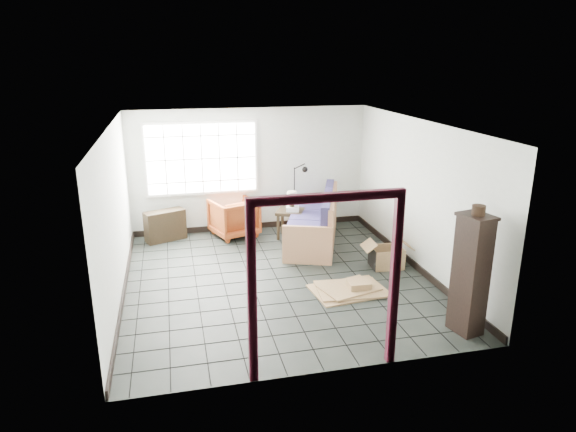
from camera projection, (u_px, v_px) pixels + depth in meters
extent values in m
plane|color=black|center=(277.00, 279.00, 8.69)|extent=(5.50, 5.50, 0.00)
cube|color=silver|center=(250.00, 170.00, 10.85)|extent=(5.00, 0.02, 2.60)
cube|color=silver|center=(327.00, 272.00, 5.74)|extent=(5.00, 0.02, 2.60)
cube|color=silver|center=(115.00, 216.00, 7.76)|extent=(0.02, 5.50, 2.60)
cube|color=silver|center=(418.00, 196.00, 8.84)|extent=(0.02, 5.50, 2.60)
cube|color=white|center=(276.00, 124.00, 7.91)|extent=(5.00, 5.50, 0.02)
cube|color=black|center=(251.00, 226.00, 11.21)|extent=(4.95, 0.03, 0.12)
cube|color=black|center=(124.00, 290.00, 8.13)|extent=(0.03, 5.45, 0.12)
cube|color=black|center=(412.00, 263.00, 9.21)|extent=(0.03, 5.45, 0.12)
cube|color=silver|center=(202.00, 158.00, 10.51)|extent=(2.32, 0.06, 1.52)
cube|color=white|center=(202.00, 159.00, 10.47)|extent=(2.20, 0.02, 1.40)
cube|color=#3E0E1C|center=(252.00, 298.00, 5.68)|extent=(0.10, 0.08, 2.10)
cube|color=#3E0E1C|center=(394.00, 283.00, 6.05)|extent=(0.10, 0.08, 2.10)
cube|color=#3E0E1C|center=(328.00, 197.00, 5.53)|extent=(1.80, 0.08, 0.10)
cube|color=#A16B48|center=(312.00, 233.00, 10.34)|extent=(1.62, 2.42, 0.40)
cube|color=#A16B48|center=(307.00, 245.00, 9.20)|extent=(0.87, 0.37, 0.72)
cube|color=#A16B48|center=(316.00, 209.00, 11.39)|extent=(0.87, 0.37, 0.72)
cube|color=#A16B48|center=(333.00, 214.00, 10.17)|extent=(0.86, 2.14, 0.79)
cube|color=#1D1940|center=(308.00, 231.00, 9.55)|extent=(1.01, 0.95, 0.18)
cube|color=#1D1940|center=(326.00, 218.00, 9.44)|extent=(0.40, 0.73, 0.58)
cube|color=#1D1940|center=(311.00, 219.00, 10.26)|extent=(1.01, 0.95, 0.18)
cube|color=#1D1940|center=(328.00, 206.00, 10.14)|extent=(0.40, 0.73, 0.58)
cube|color=#1D1940|center=(314.00, 208.00, 10.96)|extent=(1.01, 0.95, 0.18)
cube|color=#1D1940|center=(329.00, 197.00, 10.84)|extent=(0.40, 0.73, 0.58)
imported|color=maroon|center=(234.00, 216.00, 10.66)|extent=(1.06, 1.03, 0.87)
cube|color=black|center=(290.00, 212.00, 10.52)|extent=(0.71, 0.71, 0.06)
cube|color=black|center=(278.00, 227.00, 10.45)|extent=(0.07, 0.07, 0.53)
cube|color=black|center=(299.00, 229.00, 10.37)|extent=(0.07, 0.07, 0.53)
cube|color=black|center=(283.00, 221.00, 10.85)|extent=(0.07, 0.07, 0.53)
cube|color=black|center=(302.00, 222.00, 10.77)|extent=(0.07, 0.07, 0.53)
cylinder|color=black|center=(292.00, 208.00, 10.44)|extent=(0.14, 0.14, 0.14)
cylinder|color=black|center=(292.00, 202.00, 10.40)|extent=(0.03, 0.03, 0.10)
cone|color=beige|center=(292.00, 196.00, 10.37)|extent=(0.36, 0.36, 0.21)
cube|color=silver|center=(293.00, 209.00, 10.43)|extent=(0.30, 0.26, 0.09)
cylinder|color=black|center=(286.00, 209.00, 10.44)|extent=(0.03, 0.06, 0.05)
cylinder|color=black|center=(294.00, 230.00, 11.10)|extent=(0.26, 0.26, 0.03)
cylinder|color=black|center=(294.00, 199.00, 10.90)|extent=(0.02, 0.02, 1.37)
cylinder|color=black|center=(300.00, 166.00, 10.65)|extent=(0.23, 0.05, 0.12)
sphere|color=black|center=(305.00, 169.00, 10.64)|extent=(0.14, 0.14, 0.12)
cube|color=black|center=(165.00, 225.00, 10.43)|extent=(0.86, 0.59, 0.62)
cube|color=black|center=(165.00, 225.00, 10.43)|extent=(0.79, 0.53, 0.03)
cube|color=black|center=(470.00, 275.00, 6.80)|extent=(0.39, 0.47, 1.65)
cube|color=black|center=(477.00, 216.00, 6.56)|extent=(0.44, 0.52, 0.04)
cylinder|color=black|center=(479.00, 210.00, 6.53)|extent=(0.18, 0.18, 0.13)
cube|color=olive|center=(386.00, 266.00, 9.19)|extent=(0.55, 0.46, 0.02)
cube|color=black|center=(372.00, 258.00, 9.10)|extent=(0.05, 0.42, 0.36)
cube|color=olive|center=(401.00, 256.00, 9.19)|extent=(0.05, 0.42, 0.36)
cube|color=olive|center=(391.00, 262.00, 8.95)|extent=(0.53, 0.05, 0.36)
cube|color=olive|center=(382.00, 253.00, 9.34)|extent=(0.53, 0.05, 0.36)
cube|color=olive|center=(369.00, 245.00, 9.02)|extent=(0.23, 0.43, 0.15)
cube|color=olive|center=(405.00, 243.00, 9.12)|extent=(0.23, 0.43, 0.15)
cube|color=olive|center=(349.00, 290.00, 8.23)|extent=(1.25, 0.95, 0.02)
cube|color=olive|center=(349.00, 289.00, 8.22)|extent=(1.07, 0.83, 0.02)
cube|color=olive|center=(349.00, 288.00, 8.21)|extent=(1.01, 0.84, 0.02)
cube|color=olive|center=(359.00, 284.00, 8.19)|extent=(0.35, 0.29, 0.10)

